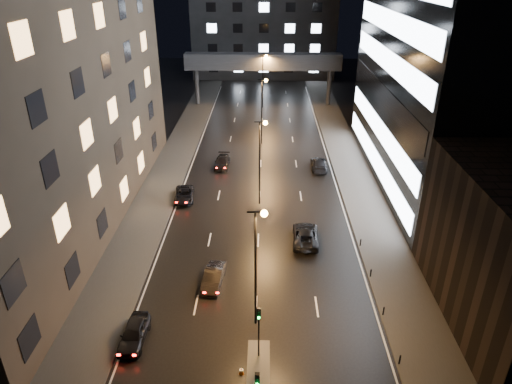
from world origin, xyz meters
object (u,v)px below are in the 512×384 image
(car_away_b, at_px, (214,277))
(car_toward_a, at_px, (305,235))
(car_away_d, at_px, (222,162))
(car_away_a, at_px, (134,333))
(car_away_c, at_px, (184,195))
(car_toward_b, at_px, (319,164))

(car_away_b, relative_size, car_toward_a, 0.79)
(car_away_b, height_order, car_away_d, car_away_b)
(car_away_a, height_order, car_away_b, car_away_a)
(car_away_a, distance_m, car_away_c, 22.87)
(car_away_b, xyz_separation_m, car_away_d, (-1.55, 25.97, -0.03))
(car_away_b, height_order, car_toward_a, car_toward_a)
(car_toward_a, distance_m, car_toward_b, 18.66)
(car_away_a, height_order, car_away_c, car_away_a)
(car_away_a, xyz_separation_m, car_toward_b, (17.01, 32.34, 0.02))
(car_away_c, bearing_deg, car_toward_a, -38.97)
(car_away_a, height_order, car_away_d, car_away_a)
(car_away_c, bearing_deg, car_toward_b, 23.04)
(car_away_b, distance_m, car_away_d, 26.01)
(car_toward_a, bearing_deg, car_away_a, 48.31)
(car_away_b, bearing_deg, car_toward_a, 45.66)
(car_away_a, relative_size, car_away_d, 0.91)
(car_away_a, xyz_separation_m, car_toward_a, (13.77, 13.96, 0.02))
(car_away_c, height_order, car_toward_b, car_toward_b)
(car_away_d, bearing_deg, car_away_c, -107.49)
(car_away_c, height_order, car_away_d, car_away_d)
(car_away_d, bearing_deg, car_toward_b, 0.27)
(car_away_a, relative_size, car_away_b, 1.00)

